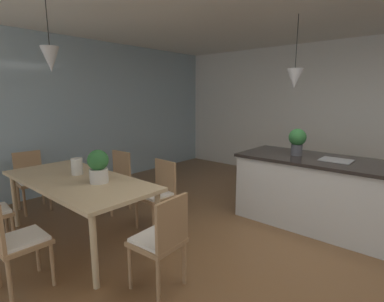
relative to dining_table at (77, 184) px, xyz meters
The scene contains 15 objects.
ground_plane 2.53m from the dining_table, 28.88° to the left, with size 10.00×8.40×0.04m, color brown.
wall_back_kitchen 4.96m from the dining_table, 64.38° to the left, with size 10.00×0.12×2.70m, color white.
window_wall_left_glazing 2.36m from the dining_table, 148.77° to the left, with size 0.06×8.40×2.70m, color #9EB7C6.
dining_table is the anchor object (origin of this frame).
chair_kitchen_end 1.42m from the dining_table, ahead, with size 0.43×0.43×0.87m.
chair_window_end 1.42m from the dining_table, behind, with size 0.44×0.44×0.87m.
chair_far_left 0.97m from the dining_table, 119.60° to the left, with size 0.42×0.42×0.87m.
chair_far_right 0.97m from the dining_table, 60.44° to the left, with size 0.42×0.42×0.87m.
chair_near_right 0.97m from the dining_table, 60.61° to the right, with size 0.41×0.41×0.87m.
kitchen_island 3.00m from the dining_table, 48.75° to the left, with size 1.97×0.92×0.91m.
pendant_over_table 1.40m from the dining_table, 130.47° to the right, with size 0.19×0.19×0.76m.
pendant_over_island_main 3.01m from the dining_table, 54.74° to the left, with size 0.21×0.21×0.92m.
potted_plant_on_island 2.84m from the dining_table, 53.22° to the left, with size 0.23×0.23×0.36m.
potted_plant_on_table 0.43m from the dining_table, 14.64° to the left, with size 0.23×0.23×0.37m.
vase_on_dining_table 0.26m from the dining_table, 150.26° to the left, with size 0.13×0.13×0.20m.
Camera 1 is at (1.00, -2.74, 1.69)m, focal length 27.14 mm.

